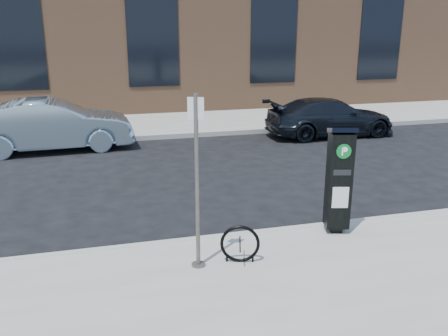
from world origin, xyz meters
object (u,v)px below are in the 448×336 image
object	(u,v)px
bike_rack	(240,244)
car_silver	(52,125)
parking_kiosk	(339,179)
sign_pole	(197,185)
car_dark	(330,117)

from	to	relation	value
bike_rack	car_silver	xyz separation A→B (m)	(-3.28, 8.40, 0.32)
parking_kiosk	car_silver	world-z (taller)	parking_kiosk
parking_kiosk	bike_rack	world-z (taller)	parking_kiosk
sign_pole	parking_kiosk	bearing A→B (deg)	34.80
car_silver	car_dark	size ratio (longest dim) A/B	1.06
parking_kiosk	sign_pole	bearing A→B (deg)	-152.40
sign_pole	car_dark	bearing A→B (deg)	73.78
car_silver	sign_pole	bearing A→B (deg)	-165.18
sign_pole	car_dark	world-z (taller)	sign_pole
parking_kiosk	bike_rack	bearing A→B (deg)	-147.15
sign_pole	bike_rack	bearing A→B (deg)	17.64
parking_kiosk	car_dark	bearing A→B (deg)	78.10
sign_pole	car_silver	bearing A→B (deg)	128.92
sign_pole	car_silver	size ratio (longest dim) A/B	0.56
bike_rack	car_silver	size ratio (longest dim) A/B	0.13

